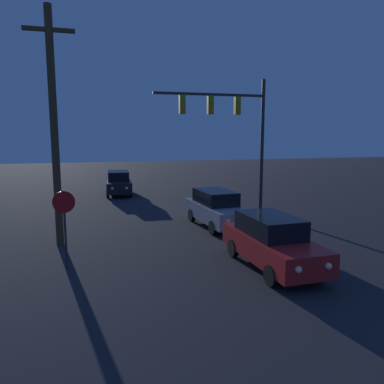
{
  "coord_description": "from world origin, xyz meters",
  "views": [
    {
      "loc": [
        -3.92,
        0.56,
        4.13
      ],
      "look_at": [
        0.0,
        14.64,
        1.91
      ],
      "focal_mm": 35.0,
      "sensor_mm": 36.0,
      "label": 1
    }
  ],
  "objects_px": {
    "car_near": "(272,241)",
    "car_far": "(118,183)",
    "utility_pole": "(54,125)",
    "car_mid": "(217,208)",
    "traffic_signal_mast": "(233,122)",
    "stop_sign": "(64,216)"
  },
  "relations": [
    {
      "from": "car_near",
      "to": "car_far",
      "type": "distance_m",
      "value": 16.55
    },
    {
      "from": "car_near",
      "to": "utility_pole",
      "type": "height_order",
      "value": "utility_pole"
    },
    {
      "from": "car_mid",
      "to": "traffic_signal_mast",
      "type": "distance_m",
      "value": 4.72
    },
    {
      "from": "car_near",
      "to": "car_far",
      "type": "bearing_deg",
      "value": -79.43
    },
    {
      "from": "traffic_signal_mast",
      "to": "stop_sign",
      "type": "distance_m",
      "value": 10.5
    },
    {
      "from": "utility_pole",
      "to": "car_near",
      "type": "bearing_deg",
      "value": -33.54
    },
    {
      "from": "stop_sign",
      "to": "utility_pole",
      "type": "relative_size",
      "value": 0.29
    },
    {
      "from": "car_far",
      "to": "stop_sign",
      "type": "xyz_separation_m",
      "value": [
        -2.76,
        -14.75,
        0.88
      ]
    },
    {
      "from": "car_mid",
      "to": "stop_sign",
      "type": "relative_size",
      "value": 1.8
    },
    {
      "from": "car_near",
      "to": "car_mid",
      "type": "xyz_separation_m",
      "value": [
        0.11,
        5.55,
        0.0
      ]
    },
    {
      "from": "stop_sign",
      "to": "utility_pole",
      "type": "height_order",
      "value": "utility_pole"
    },
    {
      "from": "traffic_signal_mast",
      "to": "utility_pole",
      "type": "relative_size",
      "value": 0.8
    },
    {
      "from": "car_near",
      "to": "utility_pole",
      "type": "relative_size",
      "value": 0.51
    },
    {
      "from": "car_near",
      "to": "car_far",
      "type": "relative_size",
      "value": 0.99
    },
    {
      "from": "car_mid",
      "to": "utility_pole",
      "type": "height_order",
      "value": "utility_pole"
    },
    {
      "from": "car_near",
      "to": "car_mid",
      "type": "distance_m",
      "value": 5.55
    },
    {
      "from": "car_mid",
      "to": "car_far",
      "type": "relative_size",
      "value": 1.01
    },
    {
      "from": "car_mid",
      "to": "stop_sign",
      "type": "xyz_separation_m",
      "value": [
        -6.33,
        -4.12,
        0.88
      ]
    },
    {
      "from": "car_far",
      "to": "stop_sign",
      "type": "height_order",
      "value": "stop_sign"
    },
    {
      "from": "car_far",
      "to": "utility_pole",
      "type": "bearing_deg",
      "value": 77.9
    },
    {
      "from": "utility_pole",
      "to": "car_mid",
      "type": "bearing_deg",
      "value": 9.91
    },
    {
      "from": "car_mid",
      "to": "car_far",
      "type": "xyz_separation_m",
      "value": [
        -3.57,
        10.63,
        0.0
      ]
    }
  ]
}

